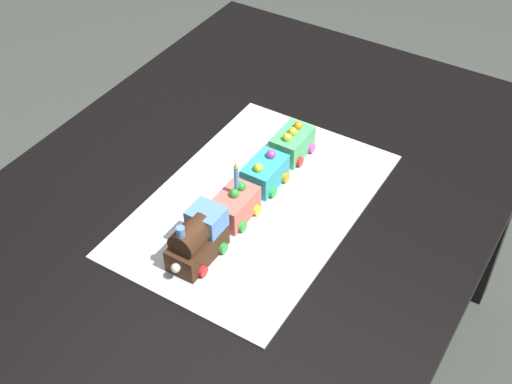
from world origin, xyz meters
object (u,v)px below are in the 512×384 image
(cake_locomotive, at_px, (197,239))
(cake_car_gondola_mint_green, at_px, (292,143))
(cake_car_hopper_coral, at_px, (235,205))
(cake_car_caboose_turquoise, at_px, (265,173))
(dining_table, at_px, (250,223))
(birthday_candle, at_px, (236,175))

(cake_locomotive, distance_m, cake_car_gondola_mint_green, 0.37)
(cake_car_hopper_coral, xyz_separation_m, cake_car_gondola_mint_green, (0.24, -0.00, 0.00))
(cake_car_caboose_turquoise, bearing_deg, cake_car_gondola_mint_green, -0.00)
(cake_locomotive, distance_m, cake_car_caboose_turquoise, 0.25)
(cake_car_caboose_turquoise, xyz_separation_m, cake_car_gondola_mint_green, (0.12, -0.00, 0.00))
(dining_table, distance_m, cake_car_gondola_mint_green, 0.20)
(cake_locomotive, relative_size, cake_car_caboose_turquoise, 1.40)
(cake_car_hopper_coral, bearing_deg, cake_car_gondola_mint_green, -0.00)
(cake_car_gondola_mint_green, bearing_deg, cake_car_caboose_turquoise, 180.00)
(cake_locomotive, xyz_separation_m, cake_car_gondola_mint_green, (0.36, -0.00, -0.02))
(dining_table, distance_m, cake_locomotive, 0.27)
(birthday_candle, bearing_deg, cake_car_hopper_coral, -180.00)
(dining_table, relative_size, cake_car_gondola_mint_green, 14.00)
(cake_car_hopper_coral, bearing_deg, cake_car_caboose_turquoise, 0.00)
(cake_car_caboose_turquoise, distance_m, birthday_candle, 0.13)
(cake_car_gondola_mint_green, bearing_deg, birthday_candle, 180.00)
(cake_locomotive, bearing_deg, cake_car_hopper_coral, -0.00)
(cake_car_caboose_turquoise, bearing_deg, birthday_candle, 180.00)
(dining_table, xyz_separation_m, cake_car_gondola_mint_green, (0.14, -0.02, 0.14))
(cake_car_hopper_coral, relative_size, cake_car_gondola_mint_green, 1.00)
(dining_table, xyz_separation_m, cake_locomotive, (-0.22, -0.02, 0.16))
(cake_locomotive, distance_m, cake_car_hopper_coral, 0.13)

